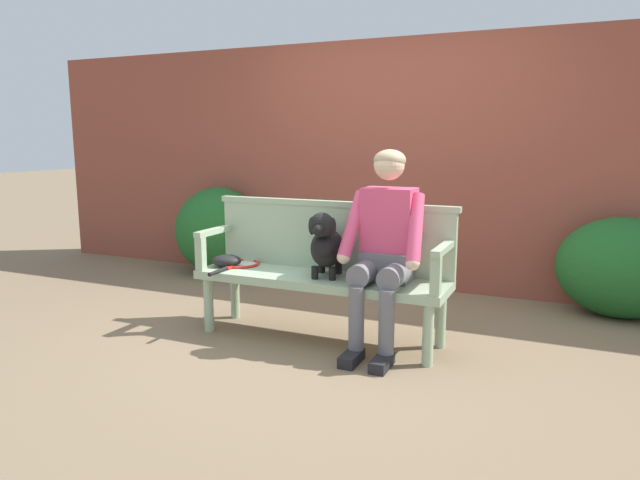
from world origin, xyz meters
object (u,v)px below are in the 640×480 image
Objects in this scene: garden_bench at (320,284)px; person_seated at (385,242)px; dog_on_bench at (326,244)px; tennis_racket at (238,264)px; baseball_glove at (227,261)px.

person_seated is at bearing -1.22° from garden_bench.
dog_on_bench is 0.78m from tennis_racket.
person_seated is at bearing 4.30° from dog_on_bench.
baseball_glove is at bearing -177.78° from garden_bench.
dog_on_bench is 2.11× the size of baseball_glove.
person_seated is (0.47, -0.01, 0.33)m from garden_bench.
garden_bench is 0.75m from baseball_glove.
person_seated is 1.24m from baseball_glove.
dog_on_bench reaches higher than baseball_glove.
person_seated is 2.36× the size of tennis_racket.
dog_on_bench is at bearing -18.46° from baseball_glove.
dog_on_bench is at bearing -34.12° from garden_bench.
tennis_racket is (-1.16, 0.05, -0.26)m from person_seated.
person_seated is 1.19m from tennis_racket.
garden_bench is 0.69m from tennis_racket.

